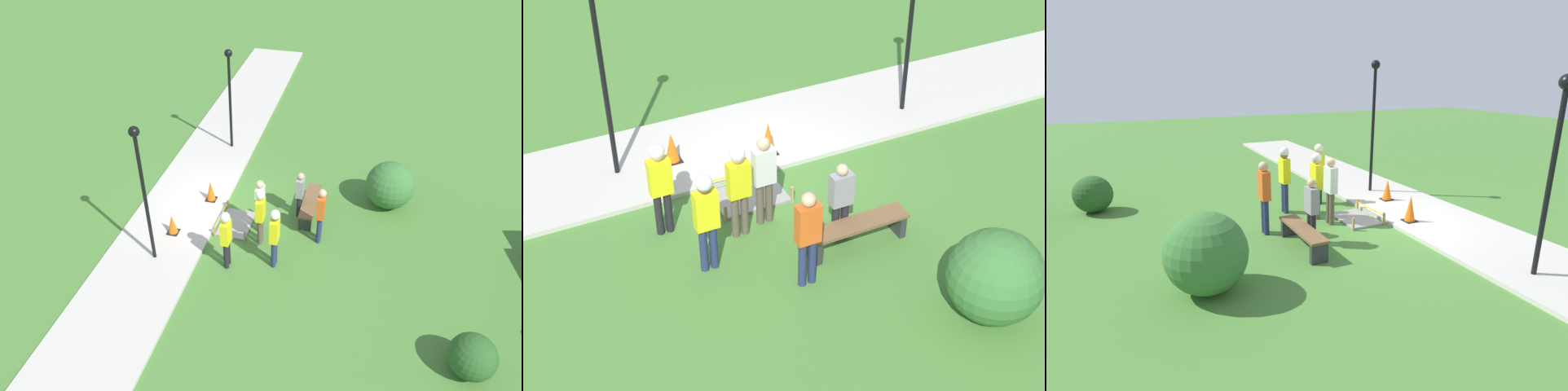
{
  "view_description": "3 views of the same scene",
  "coord_description": "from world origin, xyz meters",
  "views": [
    {
      "loc": [
        12.38,
        4.33,
        10.15
      ],
      "look_at": [
        0.51,
        1.33,
        1.11
      ],
      "focal_mm": 35.0,
      "sensor_mm": 36.0,
      "label": 1
    },
    {
      "loc": [
        5.49,
        11.93,
        9.16
      ],
      "look_at": [
        0.53,
        1.72,
        0.75
      ],
      "focal_mm": 55.0,
      "sensor_mm": 36.0,
      "label": 2
    },
    {
      "loc": [
        -8.41,
        6.24,
        3.91
      ],
      "look_at": [
        0.96,
        1.95,
        0.81
      ],
      "focal_mm": 28.0,
      "sensor_mm": 36.0,
      "label": 3
    }
  ],
  "objects": [
    {
      "name": "worker_supervisor",
      "position": [
        1.3,
        1.52,
        1.13
      ],
      "size": [
        0.4,
        0.27,
        1.87
      ],
      "color": "brown",
      "rests_on": "ground_plane"
    },
    {
      "name": "worker_assistant",
      "position": [
        2.14,
        2.13,
        1.18
      ],
      "size": [
        0.4,
        0.28,
        1.93
      ],
      "color": "navy",
      "rests_on": "ground_plane"
    },
    {
      "name": "bystander_in_white_shirt",
      "position": [
        -0.25,
        2.39,
        0.9
      ],
      "size": [
        0.4,
        0.22,
        1.6
      ],
      "color": "black",
      "rests_on": "ground_plane"
    },
    {
      "name": "shrub_rounded_mid",
      "position": [
        4.48,
        7.2,
        0.54
      ],
      "size": [
        1.09,
        1.09,
        1.09
      ],
      "color": "#285623",
      "rests_on": "ground_plane"
    },
    {
      "name": "worker_trainee",
      "position": [
        2.5,
        0.86,
        1.14
      ],
      "size": [
        0.4,
        0.27,
        1.88
      ],
      "color": "black",
      "rests_on": "ground_plane"
    },
    {
      "name": "wet_concrete_patch",
      "position": [
        0.72,
        0.59,
        0.04
      ],
      "size": [
        1.41,
        1.0,
        0.35
      ],
      "color": "gray",
      "rests_on": "ground_plane"
    },
    {
      "name": "bystander_in_gray_shirt",
      "position": [
        0.75,
        1.37,
        1.04
      ],
      "size": [
        0.4,
        0.24,
        1.81
      ],
      "color": "brown",
      "rests_on": "ground_plane"
    },
    {
      "name": "lamppost_far",
      "position": [
        -3.67,
        -0.87,
        2.6
      ],
      "size": [
        0.28,
        0.28,
        3.81
      ],
      "color": "black",
      "rests_on": "sidewalk"
    },
    {
      "name": "shrub_rounded_near",
      "position": [
        -1.48,
        5.09,
        0.77
      ],
      "size": [
        1.55,
        1.55,
        1.55
      ],
      "color": "#387033",
      "rests_on": "ground_plane"
    },
    {
      "name": "lamppost_near",
      "position": [
        2.78,
        -1.23,
        2.83
      ],
      "size": [
        0.28,
        0.28,
        4.22
      ],
      "color": "black",
      "rests_on": "sidewalk"
    },
    {
      "name": "traffic_cone_far_patch",
      "position": [
        1.65,
        -1.12,
        0.42
      ],
      "size": [
        0.34,
        0.34,
        0.65
      ],
      "color": "black",
      "rests_on": "sidewalk"
    },
    {
      "name": "sidewalk",
      "position": [
        0.0,
        -1.34,
        0.05
      ],
      "size": [
        28.0,
        2.68,
        0.1
      ],
      "color": "#BCB7AD",
      "rests_on": "ground_plane"
    },
    {
      "name": "traffic_cone_near_patch",
      "position": [
        -0.21,
        -0.54,
        0.45
      ],
      "size": [
        0.34,
        0.34,
        0.71
      ],
      "color": "black",
      "rests_on": "sidewalk"
    },
    {
      "name": "park_bench",
      "position": [
        -0.43,
        2.7,
        0.36
      ],
      "size": [
        1.89,
        0.44,
        0.51
      ],
      "color": "#2D2D33",
      "rests_on": "ground_plane"
    },
    {
      "name": "bystander_in_orange_shirt",
      "position": [
        0.81,
        3.19,
        1.07
      ],
      "size": [
        0.4,
        0.25,
        1.87
      ],
      "color": "navy",
      "rests_on": "ground_plane"
    },
    {
      "name": "ground_plane",
      "position": [
        0.0,
        0.0,
        0.0
      ],
      "size": [
        60.0,
        60.0,
        0.0
      ],
      "primitive_type": "plane",
      "color": "#477A33"
    }
  ]
}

